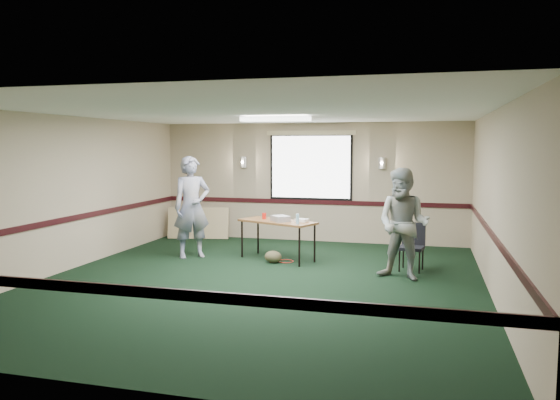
% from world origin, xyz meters
% --- Properties ---
extents(ground, '(8.00, 8.00, 0.00)m').
position_xyz_m(ground, '(0.00, 0.00, 0.00)').
color(ground, black).
rests_on(ground, ground).
extents(room_shell, '(8.00, 8.02, 8.00)m').
position_xyz_m(room_shell, '(0.00, 2.12, 1.58)').
color(room_shell, tan).
rests_on(room_shell, ground).
extents(folding_table, '(1.63, 1.15, 0.76)m').
position_xyz_m(folding_table, '(-0.17, 1.76, 0.70)').
color(folding_table, brown).
rests_on(folding_table, ground).
extents(projector, '(0.42, 0.42, 0.11)m').
position_xyz_m(projector, '(-0.09, 1.67, 0.81)').
color(projector, gray).
rests_on(projector, folding_table).
extents(game_console, '(0.26, 0.23, 0.06)m').
position_xyz_m(game_console, '(0.31, 1.74, 0.78)').
color(game_console, silver).
rests_on(game_console, folding_table).
extents(red_cup, '(0.08, 0.08, 0.12)m').
position_xyz_m(red_cup, '(-0.49, 1.92, 0.81)').
color(red_cup, red).
rests_on(red_cup, folding_table).
extents(water_bottle, '(0.06, 0.06, 0.19)m').
position_xyz_m(water_bottle, '(0.31, 1.38, 0.85)').
color(water_bottle, '#87C2DE').
rests_on(water_bottle, folding_table).
extents(duffel_bag, '(0.33, 0.25, 0.23)m').
position_xyz_m(duffel_bag, '(-0.18, 1.47, 0.11)').
color(duffel_bag, '#4A492A').
rests_on(duffel_bag, ground).
extents(cable_coil, '(0.36, 0.36, 0.02)m').
position_xyz_m(cable_coil, '(0.02, 1.63, 0.01)').
color(cable_coil, red).
rests_on(cable_coil, ground).
extents(folded_table, '(1.44, 0.51, 0.73)m').
position_xyz_m(folded_table, '(-2.62, 3.60, 0.37)').
color(folded_table, tan).
rests_on(folded_table, ground).
extents(conference_chair, '(0.46, 0.48, 0.83)m').
position_xyz_m(conference_chair, '(2.34, 1.55, 0.48)').
color(conference_chair, black).
rests_on(conference_chair, ground).
extents(person_left, '(0.86, 0.83, 1.98)m').
position_xyz_m(person_left, '(-1.85, 1.56, 0.99)').
color(person_left, '#3E5089').
rests_on(person_left, ground).
extents(person_right, '(1.05, 0.92, 1.82)m').
position_xyz_m(person_right, '(2.21, 0.81, 0.91)').
color(person_right, '#7295B2').
rests_on(person_right, ground).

